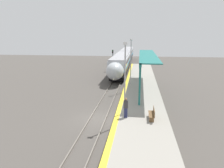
# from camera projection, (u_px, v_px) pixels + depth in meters

# --- Properties ---
(ground_plane) EXTENTS (120.00, 120.00, 0.00)m
(ground_plane) POSITION_uv_depth(u_px,v_px,m) (98.00, 119.00, 20.13)
(ground_plane) COLOR #4C4742
(rail_left) EXTENTS (0.08, 90.00, 0.15)m
(rail_left) POSITION_uv_depth(u_px,v_px,m) (90.00, 118.00, 20.21)
(rail_left) COLOR slate
(rail_left) RESTS_ON ground_plane
(rail_right) EXTENTS (0.08, 90.00, 0.15)m
(rail_right) POSITION_uv_depth(u_px,v_px,m) (106.00, 119.00, 20.03)
(rail_right) COLOR slate
(rail_right) RESTS_ON ground_plane
(train) EXTENTS (2.84, 41.93, 3.75)m
(train) POSITION_uv_depth(u_px,v_px,m) (124.00, 58.00, 51.43)
(train) COLOR black
(train) RESTS_ON ground_plane
(platform_right) EXTENTS (4.40, 64.00, 0.99)m
(platform_right) POSITION_uv_depth(u_px,v_px,m) (141.00, 116.00, 19.54)
(platform_right) COLOR gray
(platform_right) RESTS_ON ground_plane
(platform_bench) EXTENTS (0.44, 1.63, 0.89)m
(platform_bench) POSITION_uv_depth(u_px,v_px,m) (152.00, 114.00, 17.37)
(platform_bench) COLOR brown
(platform_bench) RESTS_ON platform_right
(person_waiting) EXTENTS (0.36, 0.22, 1.67)m
(person_waiting) POSITION_uv_depth(u_px,v_px,m) (126.00, 107.00, 17.69)
(person_waiting) COLOR navy
(person_waiting) RESTS_ON platform_right
(railway_signal) EXTENTS (0.28, 0.28, 4.48)m
(railway_signal) POSITION_uv_depth(u_px,v_px,m) (113.00, 58.00, 45.86)
(railway_signal) COLOR #59595E
(railway_signal) RESTS_ON ground_plane
(lamppost_near) EXTENTS (0.36, 0.20, 6.06)m
(lamppost_near) POSITION_uv_depth(u_px,v_px,m) (125.00, 74.00, 18.03)
(lamppost_near) COLOR #9E9EA3
(lamppost_near) RESTS_ON platform_right
(lamppost_mid) EXTENTS (0.36, 0.20, 6.06)m
(lamppost_mid) POSITION_uv_depth(u_px,v_px,m) (131.00, 59.00, 29.07)
(lamppost_mid) COLOR #9E9EA3
(lamppost_mid) RESTS_ON platform_right
(station_canopy) EXTENTS (2.02, 16.84, 4.23)m
(station_canopy) POSITION_uv_depth(u_px,v_px,m) (145.00, 57.00, 26.77)
(station_canopy) COLOR #1E6B66
(station_canopy) RESTS_ON platform_right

